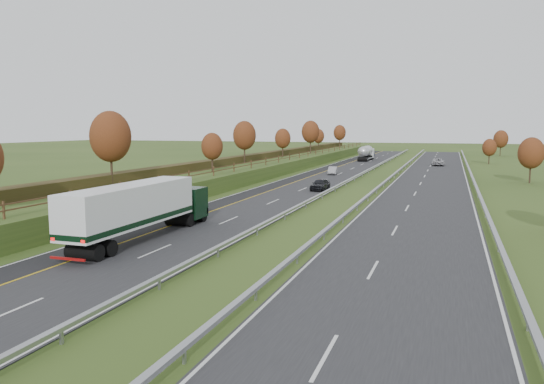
# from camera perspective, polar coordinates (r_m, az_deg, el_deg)

# --- Properties ---
(ground) EXTENTS (400.00, 400.00, 0.00)m
(ground) POSITION_cam_1_polar(r_m,az_deg,el_deg) (74.63, 9.96, 0.75)
(ground) COLOR #32491A
(ground) RESTS_ON ground
(near_carriageway) EXTENTS (10.50, 200.00, 0.04)m
(near_carriageway) POSITION_cam_1_polar(r_m,az_deg,el_deg) (81.06, 4.90, 1.34)
(near_carriageway) COLOR #242427
(near_carriageway) RESTS_ON ground
(far_carriageway) EXTENTS (10.50, 200.00, 0.04)m
(far_carriageway) POSITION_cam_1_polar(r_m,az_deg,el_deg) (78.81, 16.64, 0.90)
(far_carriageway) COLOR #242427
(far_carriageway) RESTS_ON ground
(hard_shoulder) EXTENTS (3.00, 200.00, 0.04)m
(hard_shoulder) POSITION_cam_1_polar(r_m,az_deg,el_deg) (82.03, 2.36, 1.42)
(hard_shoulder) COLOR black
(hard_shoulder) RESTS_ON ground
(lane_markings) EXTENTS (26.75, 200.00, 0.01)m
(lane_markings) POSITION_cam_1_polar(r_m,az_deg,el_deg) (79.67, 9.36, 1.19)
(lane_markings) COLOR silver
(lane_markings) RESTS_ON near_carriageway
(embankment_left) EXTENTS (12.00, 200.00, 2.00)m
(embankment_left) POSITION_cam_1_polar(r_m,az_deg,el_deg) (84.99, -3.64, 2.27)
(embankment_left) COLOR #32491A
(embankment_left) RESTS_ON ground
(hedge_left) EXTENTS (2.20, 180.00, 1.10)m
(hedge_left) POSITION_cam_1_polar(r_m,az_deg,el_deg) (85.65, -4.89, 3.34)
(hedge_left) COLOR #333215
(hedge_left) RESTS_ON embankment_left
(fence_left) EXTENTS (0.12, 189.06, 1.20)m
(fence_left) POSITION_cam_1_polar(r_m,az_deg,el_deg) (82.87, -0.87, 3.36)
(fence_left) COLOR #422B19
(fence_left) RESTS_ON embankment_left
(median_barrier_near) EXTENTS (0.32, 200.00, 0.71)m
(median_barrier_near) POSITION_cam_1_polar(r_m,az_deg,el_deg) (79.85, 8.88, 1.62)
(median_barrier_near) COLOR #94969C
(median_barrier_near) RESTS_ON ground
(median_barrier_far) EXTENTS (0.32, 200.00, 0.71)m
(median_barrier_far) POSITION_cam_1_polar(r_m,az_deg,el_deg) (79.15, 12.53, 1.49)
(median_barrier_far) COLOR #94969C
(median_barrier_far) RESTS_ON ground
(outer_barrier_far) EXTENTS (0.32, 200.00, 0.71)m
(outer_barrier_far) POSITION_cam_1_polar(r_m,az_deg,el_deg) (78.77, 20.87, 1.17)
(outer_barrier_far) COLOR #94969C
(outer_barrier_far) RESTS_ON ground
(trees_left) EXTENTS (6.64, 164.30, 7.66)m
(trees_left) POSITION_cam_1_polar(r_m,az_deg,el_deg) (81.46, -4.34, 5.84)
(trees_left) COLOR #2D2116
(trees_left) RESTS_ON embankment_left
(trees_far) EXTENTS (8.45, 118.60, 7.12)m
(trees_far) POSITION_cam_1_polar(r_m,az_deg,el_deg) (108.16, 24.37, 4.41)
(trees_far) COLOR #2D2116
(trees_far) RESTS_ON ground
(box_lorry) EXTENTS (2.58, 16.28, 4.06)m
(box_lorry) POSITION_cam_1_polar(r_m,az_deg,el_deg) (38.63, -13.94, -1.67)
(box_lorry) COLOR black
(box_lorry) RESTS_ON near_carriageway
(road_tanker) EXTENTS (2.40, 11.22, 3.46)m
(road_tanker) POSITION_cam_1_polar(r_m,az_deg,el_deg) (128.94, 10.08, 4.18)
(road_tanker) COLOR silver
(road_tanker) RESTS_ON near_carriageway
(car_dark_near) EXTENTS (2.01, 4.42, 1.47)m
(car_dark_near) POSITION_cam_1_polar(r_m,az_deg,el_deg) (67.34, 5.20, 0.82)
(car_dark_near) COLOR black
(car_dark_near) RESTS_ON near_carriageway
(car_silver_mid) EXTENTS (1.82, 4.07, 1.30)m
(car_silver_mid) POSITION_cam_1_polar(r_m,az_deg,el_deg) (90.07, 6.54, 2.31)
(car_silver_mid) COLOR #A0A0A4
(car_silver_mid) RESTS_ON near_carriageway
(car_small_far) EXTENTS (2.28, 5.50, 1.59)m
(car_small_far) POSITION_cam_1_polar(r_m,az_deg,el_deg) (144.65, 10.46, 4.07)
(car_small_far) COLOR #13183C
(car_small_far) RESTS_ON near_carriageway
(car_oncoming) EXTENTS (2.45, 5.26, 1.46)m
(car_oncoming) POSITION_cam_1_polar(r_m,az_deg,el_deg) (115.15, 17.47, 3.09)
(car_oncoming) COLOR #ACABB0
(car_oncoming) RESTS_ON far_carriageway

